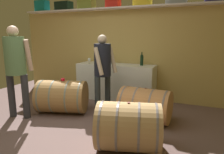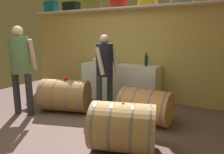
# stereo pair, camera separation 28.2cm
# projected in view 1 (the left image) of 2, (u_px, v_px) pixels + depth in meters

# --- Properties ---
(ground_plane) EXTENTS (6.46, 7.81, 0.02)m
(ground_plane) POSITION_uv_depth(u_px,v_px,m) (80.00, 120.00, 3.78)
(ground_plane) COLOR brown
(back_wall_panel) EXTENTS (5.26, 0.10, 2.08)m
(back_wall_panel) POSITION_uv_depth(u_px,v_px,m) (116.00, 54.00, 5.13)
(back_wall_panel) COLOR tan
(back_wall_panel) RESTS_ON ground
(high_shelf_board) EXTENTS (4.84, 0.40, 0.03)m
(high_shelf_board) POSITION_uv_depth(u_px,v_px,m) (113.00, 9.00, 4.78)
(high_shelf_board) COLOR silver
(high_shelf_board) RESTS_ON back_wall_panel
(toolcase_teal) EXTENTS (0.36, 0.23, 0.29)m
(toolcase_teal) POSITION_uv_depth(u_px,v_px,m) (42.00, 6.00, 5.54)
(toolcase_teal) COLOR #127A80
(toolcase_teal) RESTS_ON high_shelf_board
(toolcase_black) EXTENTS (0.43, 0.27, 0.22)m
(toolcase_black) POSITION_uv_depth(u_px,v_px,m) (64.00, 6.00, 5.28)
(toolcase_black) COLOR black
(toolcase_black) RESTS_ON high_shelf_board
(toolcase_olive) EXTENTS (0.38, 0.29, 0.33)m
(toolcase_olive) POSITION_uv_depth(u_px,v_px,m) (87.00, 2.00, 5.01)
(toolcase_olive) COLOR olive
(toolcase_olive) RESTS_ON high_shelf_board
(toolcase_red) EXTENTS (0.32, 0.23, 0.24)m
(toolcase_red) POSITION_uv_depth(u_px,v_px,m) (113.00, 3.00, 4.76)
(toolcase_red) COLOR red
(toolcase_red) RESTS_ON high_shelf_board
(work_cabinet) EXTENTS (1.82, 0.53, 0.84)m
(work_cabinet) POSITION_uv_depth(u_px,v_px,m) (116.00, 82.00, 4.90)
(work_cabinet) COLOR white
(work_cabinet) RESTS_ON ground
(wine_bottle_clear) EXTENTS (0.08, 0.08, 0.29)m
(wine_bottle_clear) POSITION_uv_depth(u_px,v_px,m) (112.00, 59.00, 4.87)
(wine_bottle_clear) COLOR #B3BDC2
(wine_bottle_clear) RESTS_ON work_cabinet
(wine_bottle_green) EXTENTS (0.07, 0.07, 0.32)m
(wine_bottle_green) POSITION_uv_depth(u_px,v_px,m) (106.00, 57.00, 5.10)
(wine_bottle_green) COLOR #285129
(wine_bottle_green) RESTS_ON work_cabinet
(wine_bottle_dark) EXTENTS (0.07, 0.07, 0.30)m
(wine_bottle_dark) POSITION_uv_depth(u_px,v_px,m) (142.00, 60.00, 4.61)
(wine_bottle_dark) COLOR black
(wine_bottle_dark) RESTS_ON work_cabinet
(wine_glass) EXTENTS (0.08, 0.08, 0.13)m
(wine_glass) POSITION_uv_depth(u_px,v_px,m) (89.00, 60.00, 4.92)
(wine_glass) COLOR white
(wine_glass) RESTS_ON work_cabinet
(wine_barrel_near) EXTENTS (1.07, 0.87, 0.65)m
(wine_barrel_near) POSITION_uv_depth(u_px,v_px,m) (62.00, 96.00, 4.09)
(wine_barrel_near) COLOR #A07642
(wine_barrel_near) RESTS_ON ground
(wine_barrel_far) EXTENTS (0.97, 0.84, 0.66)m
(wine_barrel_far) POSITION_uv_depth(u_px,v_px,m) (128.00, 126.00, 2.74)
(wine_barrel_far) COLOR tan
(wine_barrel_far) RESTS_ON ground
(wine_barrel_flank) EXTENTS (0.90, 0.64, 0.60)m
(wine_barrel_flank) POSITION_uv_depth(u_px,v_px,m) (145.00, 105.00, 3.67)
(wine_barrel_flank) COLOR tan
(wine_barrel_flank) RESTS_ON ground
(tasting_cup) EXTENTS (0.07, 0.07, 0.05)m
(tasting_cup) POSITION_uv_depth(u_px,v_px,m) (63.00, 79.00, 4.01)
(tasting_cup) COLOR red
(tasting_cup) RESTS_ON wine_barrel_near
(winemaker_pouring) EXTENTS (0.43, 0.50, 1.51)m
(winemaker_pouring) POSITION_uv_depth(u_px,v_px,m) (103.00, 66.00, 3.97)
(winemaker_pouring) COLOR #2B3438
(winemaker_pouring) RESTS_ON ground
(visitor_tasting) EXTENTS (0.51, 0.40, 1.67)m
(visitor_tasting) POSITION_uv_depth(u_px,v_px,m) (16.00, 63.00, 3.71)
(visitor_tasting) COLOR #2C2E32
(visitor_tasting) RESTS_ON ground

